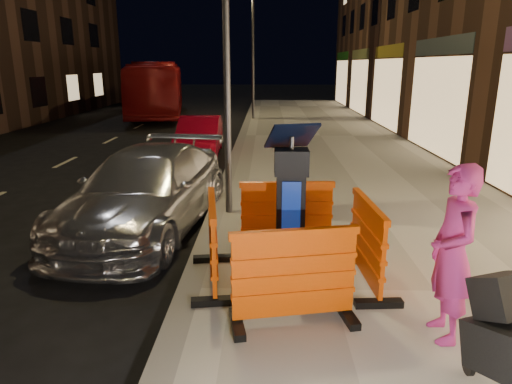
{
  "coord_description": "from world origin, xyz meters",
  "views": [
    {
      "loc": [
        0.94,
        -5.05,
        2.81
      ],
      "look_at": [
        0.8,
        1.0,
        1.1
      ],
      "focal_mm": 32.0,
      "sensor_mm": 36.0,
      "label": 1
    }
  ],
  "objects_px": {
    "barrier_back": "(287,217)",
    "parking_kiosk": "(290,210)",
    "man": "(453,254)",
    "car_red": "(200,154)",
    "barrier_front": "(294,277)",
    "car_silver": "(149,228)",
    "barrier_kerbside": "(213,242)",
    "barrier_bldgside": "(367,243)",
    "bus_doubledecker": "(159,116)"
  },
  "relations": [
    {
      "from": "barrier_back",
      "to": "parking_kiosk",
      "type": "bearing_deg",
      "value": -92.74
    },
    {
      "from": "parking_kiosk",
      "to": "barrier_back",
      "type": "xyz_separation_m",
      "value": [
        0.0,
        0.95,
        -0.42
      ]
    },
    {
      "from": "man",
      "to": "barrier_back",
      "type": "bearing_deg",
      "value": -144.64
    },
    {
      "from": "man",
      "to": "car_red",
      "type": "bearing_deg",
      "value": -159.32
    },
    {
      "from": "barrier_front",
      "to": "car_silver",
      "type": "relative_size",
      "value": 0.28
    },
    {
      "from": "barrier_kerbside",
      "to": "car_red",
      "type": "relative_size",
      "value": 0.37
    },
    {
      "from": "barrier_front",
      "to": "barrier_kerbside",
      "type": "xyz_separation_m",
      "value": [
        -0.95,
        0.95,
        0.0
      ]
    },
    {
      "from": "barrier_front",
      "to": "barrier_bldgside",
      "type": "relative_size",
      "value": 1.0
    },
    {
      "from": "barrier_bldgside",
      "to": "car_red",
      "type": "relative_size",
      "value": 0.37
    },
    {
      "from": "barrier_front",
      "to": "car_silver",
      "type": "xyz_separation_m",
      "value": [
        -2.37,
        3.24,
        -0.68
      ]
    },
    {
      "from": "bus_doubledecker",
      "to": "barrier_back",
      "type": "bearing_deg",
      "value": -81.32
    },
    {
      "from": "barrier_back",
      "to": "car_red",
      "type": "relative_size",
      "value": 0.37
    },
    {
      "from": "parking_kiosk",
      "to": "barrier_back",
      "type": "bearing_deg",
      "value": 84.26
    },
    {
      "from": "barrier_bldgside",
      "to": "car_red",
      "type": "distance_m",
      "value": 9.74
    },
    {
      "from": "car_red",
      "to": "barrier_back",
      "type": "bearing_deg",
      "value": -75.87
    },
    {
      "from": "barrier_back",
      "to": "man",
      "type": "distance_m",
      "value": 2.61
    },
    {
      "from": "barrier_back",
      "to": "man",
      "type": "bearing_deg",
      "value": -57.1
    },
    {
      "from": "car_red",
      "to": "bus_doubledecker",
      "type": "relative_size",
      "value": 0.35
    },
    {
      "from": "parking_kiosk",
      "to": "car_silver",
      "type": "relative_size",
      "value": 0.4
    },
    {
      "from": "car_silver",
      "to": "car_red",
      "type": "distance_m",
      "value": 6.82
    },
    {
      "from": "barrier_kerbside",
      "to": "car_red",
      "type": "xyz_separation_m",
      "value": [
        -1.48,
        9.11,
        -0.68
      ]
    },
    {
      "from": "barrier_front",
      "to": "barrier_kerbside",
      "type": "distance_m",
      "value": 1.34
    },
    {
      "from": "barrier_bldgside",
      "to": "car_silver",
      "type": "height_order",
      "value": "barrier_bldgside"
    },
    {
      "from": "barrier_front",
      "to": "car_red",
      "type": "xyz_separation_m",
      "value": [
        -2.43,
        10.06,
        -0.68
      ]
    },
    {
      "from": "barrier_front",
      "to": "man",
      "type": "relative_size",
      "value": 0.76
    },
    {
      "from": "barrier_bldgside",
      "to": "bus_doubledecker",
      "type": "bearing_deg",
      "value": 16.05
    },
    {
      "from": "car_silver",
      "to": "bus_doubledecker",
      "type": "distance_m",
      "value": 18.37
    },
    {
      "from": "car_silver",
      "to": "bus_doubledecker",
      "type": "relative_size",
      "value": 0.46
    },
    {
      "from": "car_red",
      "to": "barrier_bldgside",
      "type": "bearing_deg",
      "value": -72.09
    },
    {
      "from": "man",
      "to": "parking_kiosk",
      "type": "bearing_deg",
      "value": -127.68
    },
    {
      "from": "parking_kiosk",
      "to": "bus_doubledecker",
      "type": "distance_m",
      "value": 21.23
    },
    {
      "from": "barrier_front",
      "to": "barrier_back",
      "type": "xyz_separation_m",
      "value": [
        0.0,
        1.9,
        0.0
      ]
    },
    {
      "from": "barrier_kerbside",
      "to": "man",
      "type": "relative_size",
      "value": 0.76
    },
    {
      "from": "barrier_front",
      "to": "car_silver",
      "type": "bearing_deg",
      "value": 115.43
    },
    {
      "from": "barrier_front",
      "to": "bus_doubledecker",
      "type": "bearing_deg",
      "value": 95.89
    },
    {
      "from": "parking_kiosk",
      "to": "barrier_front",
      "type": "bearing_deg",
      "value": -95.74
    },
    {
      "from": "car_red",
      "to": "man",
      "type": "height_order",
      "value": "man"
    },
    {
      "from": "car_red",
      "to": "bus_doubledecker",
      "type": "bearing_deg",
      "value": 106.92
    },
    {
      "from": "parking_kiosk",
      "to": "barrier_front",
      "type": "xyz_separation_m",
      "value": [
        0.0,
        -0.95,
        -0.42
      ]
    },
    {
      "from": "car_silver",
      "to": "parking_kiosk",
      "type": "bearing_deg",
      "value": -36.01
    },
    {
      "from": "car_silver",
      "to": "man",
      "type": "height_order",
      "value": "man"
    },
    {
      "from": "barrier_front",
      "to": "parking_kiosk",
      "type": "bearing_deg",
      "value": 79.26
    },
    {
      "from": "barrier_back",
      "to": "car_red",
      "type": "bearing_deg",
      "value": 103.81
    },
    {
      "from": "barrier_kerbside",
      "to": "bus_doubledecker",
      "type": "bearing_deg",
      "value": 7.15
    },
    {
      "from": "car_silver",
      "to": "bus_doubledecker",
      "type": "xyz_separation_m",
      "value": [
        -3.96,
        17.94,
        0.0
      ]
    },
    {
      "from": "barrier_kerbside",
      "to": "car_silver",
      "type": "relative_size",
      "value": 0.28
    },
    {
      "from": "man",
      "to": "barrier_kerbside",
      "type": "bearing_deg",
      "value": -115.41
    },
    {
      "from": "car_silver",
      "to": "barrier_back",
      "type": "bearing_deg",
      "value": -21.46
    },
    {
      "from": "barrier_bldgside",
      "to": "man",
      "type": "distance_m",
      "value": 1.33
    },
    {
      "from": "parking_kiosk",
      "to": "barrier_front",
      "type": "height_order",
      "value": "parking_kiosk"
    }
  ]
}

